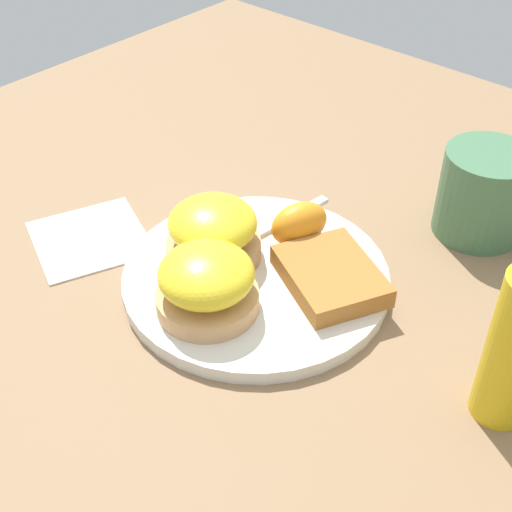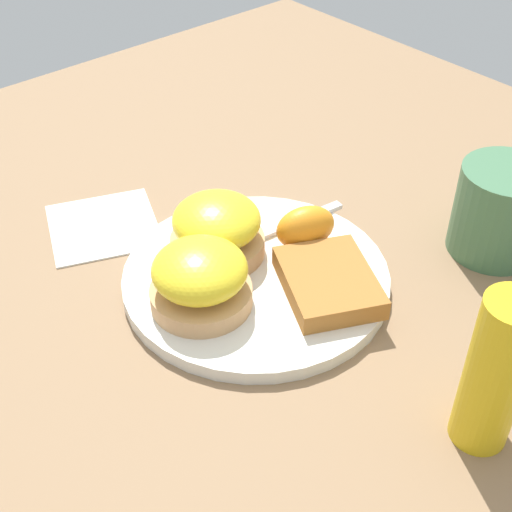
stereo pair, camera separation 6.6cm
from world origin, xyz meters
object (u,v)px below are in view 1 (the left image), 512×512
hashbrown_patty (331,276)px  cup (484,194)px  sandwich_benedict_left (213,232)px  sandwich_benedict_right (207,283)px  fork (242,242)px  orange_wedge (299,224)px

hashbrown_patty → cup: (0.05, 0.18, 0.02)m
sandwich_benedict_left → sandwich_benedict_right: same height
sandwich_benedict_left → cup: bearing=54.0°
fork → cup: size_ratio=1.68×
hashbrown_patty → fork: hashbrown_patty is taller
orange_wedge → cup: (0.12, 0.15, 0.01)m
orange_wedge → cup: cup is taller
fork → cup: bearing=51.3°
hashbrown_patty → orange_wedge: orange_wedge is taller
sandwich_benedict_right → hashbrown_patty: sandwich_benedict_right is taller
orange_wedge → fork: 0.06m
hashbrown_patty → sandwich_benedict_left: bearing=-158.9°
sandwich_benedict_right → hashbrown_patty: size_ratio=0.91×
sandwich_benedict_right → cup: 0.30m
sandwich_benedict_right → fork: sandwich_benedict_right is taller
sandwich_benedict_right → cup: bearing=67.7°
sandwich_benedict_left → sandwich_benedict_right: size_ratio=1.00×
orange_wedge → sandwich_benedict_right: bearing=-89.6°
hashbrown_patty → cup: bearing=73.6°
orange_wedge → cup: size_ratio=0.50×
hashbrown_patty → fork: 0.10m
hashbrown_patty → orange_wedge: 0.07m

